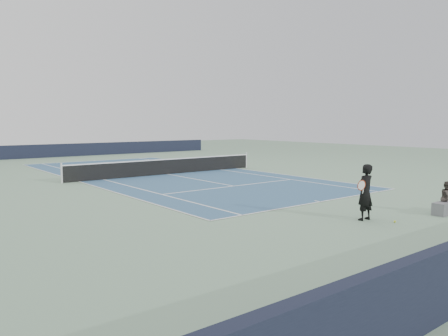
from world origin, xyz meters
TOP-DOWN VIEW (x-y plane):
  - ground at (0.00, 0.00)m, footprint 80.00×80.00m
  - court_surface at (0.00, 0.00)m, footprint 10.97×23.77m
  - tennis_net at (0.00, 0.00)m, footprint 12.90×0.10m
  - windscreen_far at (0.00, 17.88)m, footprint 30.00×0.25m
  - tennis_player at (-1.43, -14.87)m, footprint 0.80×0.51m
  - tennis_ball at (-0.97, -15.69)m, footprint 0.07×0.07m
  - spectator_bench at (1.70, -16.08)m, footprint 1.42×0.73m

SIDE VIEW (x-z plane):
  - ground at x=0.00m, z-range 0.00..0.00m
  - court_surface at x=0.00m, z-range 0.00..0.01m
  - tennis_ball at x=-0.97m, z-range 0.00..0.07m
  - spectator_bench at x=1.70m, z-range -0.18..0.98m
  - tennis_net at x=0.00m, z-range -0.03..1.04m
  - windscreen_far at x=0.00m, z-range 0.00..1.20m
  - tennis_player at x=-1.43m, z-range 0.00..1.84m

